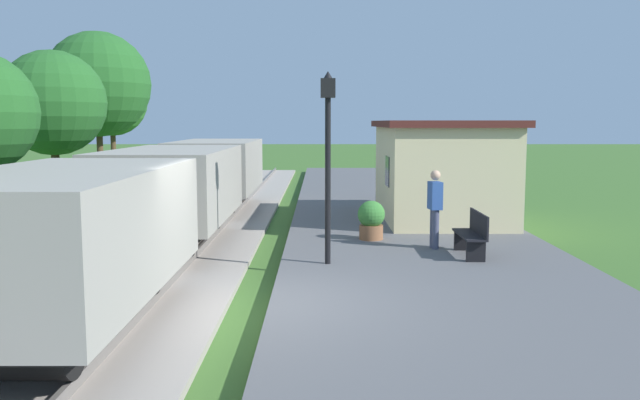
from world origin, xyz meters
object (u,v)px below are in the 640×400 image
at_px(station_hut, 437,169).
at_px(potted_planter, 368,219).
at_px(freight_train, 170,192).
at_px(lamp_post_near, 325,132).
at_px(person_waiting, 432,206).
at_px(tree_field_distant, 108,101).
at_px(bench_down_platform, 405,186).
at_px(bench_near_hut, 470,233).
at_px(tree_field_left, 94,84).
at_px(tree_trackside_far, 49,103).

xyz_separation_m(station_hut, potted_planter, (-2.22, -3.51, -0.93)).
height_order(freight_train, lamp_post_near, lamp_post_near).
bearing_deg(person_waiting, tree_field_distant, -65.97).
xyz_separation_m(person_waiting, potted_planter, (-1.29, 1.12, -0.46)).
distance_m(bench_down_platform, person_waiting, 9.24).
relative_size(potted_planter, lamp_post_near, 0.25).
height_order(bench_near_hut, person_waiting, person_waiting).
distance_m(freight_train, bench_near_hut, 6.78).
height_order(bench_down_platform, tree_field_left, tree_field_left).
bearing_deg(station_hut, potted_planter, -122.30).
distance_m(bench_near_hut, potted_planter, 2.75).
bearing_deg(bench_down_platform, potted_planter, -103.48).
bearing_deg(bench_near_hut, tree_trackside_far, 141.46).
height_order(station_hut, lamp_post_near, lamp_post_near).
height_order(freight_train, tree_field_distant, tree_field_distant).
xyz_separation_m(lamp_post_near, tree_field_distant, (-11.46, 23.84, 1.31)).
height_order(tree_trackside_far, tree_field_distant, tree_field_distant).
bearing_deg(potted_planter, tree_field_left, 127.16).
bearing_deg(tree_field_left, bench_near_hut, -51.84).
xyz_separation_m(freight_train, lamp_post_near, (3.53, -2.49, 1.41)).
xyz_separation_m(freight_train, bench_near_hut, (6.52, -1.74, -0.68)).
relative_size(freight_train, tree_field_distant, 3.22).
distance_m(potted_planter, tree_trackside_far, 13.49).
distance_m(lamp_post_near, tree_field_left, 20.16).
distance_m(bench_near_hut, person_waiting, 1.15).
xyz_separation_m(freight_train, station_hut, (6.80, 3.72, 0.26)).
xyz_separation_m(bench_near_hut, lamp_post_near, (-2.99, -0.75, 2.08)).
height_order(person_waiting, tree_field_left, tree_field_left).
bearing_deg(potted_planter, bench_near_hut, -45.11).
relative_size(station_hut, bench_down_platform, 3.87).
bearing_deg(person_waiting, bench_down_platform, -101.80).
distance_m(person_waiting, potted_planter, 1.77).
height_order(station_hut, bench_near_hut, station_hut).
distance_m(station_hut, tree_trackside_far, 13.61).
xyz_separation_m(bench_near_hut, bench_down_platform, (0.00, 10.04, 0.00)).
relative_size(lamp_post_near, tree_field_left, 0.53).
distance_m(freight_train, station_hut, 7.75).
xyz_separation_m(freight_train, tree_field_left, (-6.54, 14.88, 3.25)).
height_order(station_hut, person_waiting, station_hut).
distance_m(tree_field_left, tree_field_distant, 6.64).
xyz_separation_m(potted_planter, tree_field_left, (-11.12, 14.67, 3.92)).
bearing_deg(bench_down_platform, station_hut, -86.54).
bearing_deg(lamp_post_near, bench_near_hut, 14.12).
relative_size(potted_planter, tree_field_left, 0.13).
relative_size(freight_train, bench_down_platform, 12.93).
bearing_deg(station_hut, freight_train, -151.33).
bearing_deg(tree_trackside_far, freight_train, -54.09).
bearing_deg(tree_field_distant, tree_field_left, -77.87).
bearing_deg(lamp_post_near, tree_field_distant, 115.67).
height_order(bench_down_platform, lamp_post_near, lamp_post_near).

